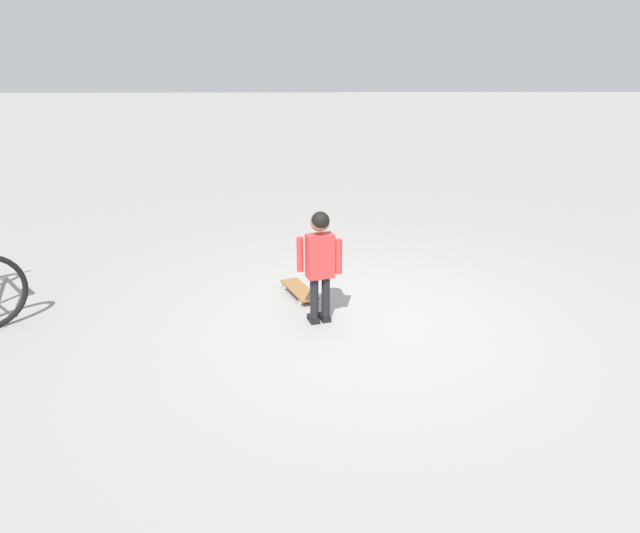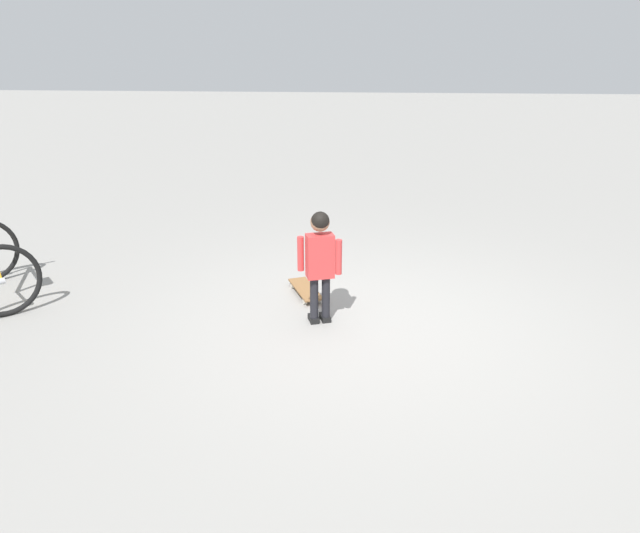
# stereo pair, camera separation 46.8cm
# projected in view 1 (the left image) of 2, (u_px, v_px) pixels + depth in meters

# --- Properties ---
(ground_plane) EXTENTS (50.00, 50.00, 0.00)m
(ground_plane) POSITION_uv_depth(u_px,v_px,m) (370.00, 322.00, 5.50)
(ground_plane) COLOR gray
(child_person) EXTENTS (0.40, 0.23, 1.06)m
(child_person) POSITION_uv_depth(u_px,v_px,m) (320.00, 255.00, 5.27)
(child_person) COLOR black
(child_person) RESTS_ON ground
(skateboard) EXTENTS (0.41, 0.63, 0.07)m
(skateboard) POSITION_uv_depth(u_px,v_px,m) (300.00, 290.00, 6.05)
(skateboard) COLOR olive
(skateboard) RESTS_ON ground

